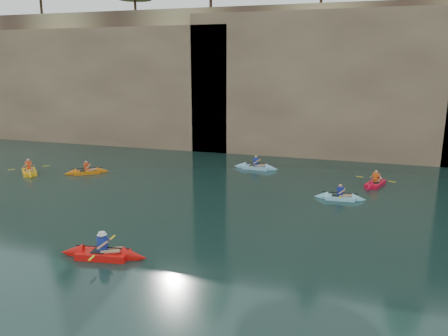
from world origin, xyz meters
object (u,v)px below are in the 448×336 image
(kayaker_orange, at_px, (87,172))
(kayaker_red_far, at_px, (375,183))
(kayaker_ltblue_near, at_px, (340,197))
(main_kayaker, at_px, (103,254))

(kayaker_orange, height_order, kayaker_red_far, kayaker_red_far)
(kayaker_red_far, bearing_deg, kayaker_orange, 117.09)
(kayaker_ltblue_near, bearing_deg, kayaker_red_far, 58.56)
(main_kayaker, xyz_separation_m, kayaker_red_far, (10.15, 13.74, -0.02))
(main_kayaker, height_order, kayaker_red_far, main_kayaker)
(main_kayaker, relative_size, kayaker_ltblue_near, 1.27)
(kayaker_orange, relative_size, kayaker_red_far, 0.84)
(kayaker_orange, height_order, kayaker_ltblue_near, kayaker_orange)
(main_kayaker, distance_m, kayaker_orange, 13.77)
(kayaker_orange, xyz_separation_m, kayaker_red_far, (18.43, 2.74, 0.01))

